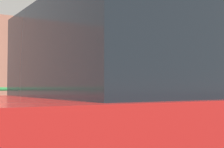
% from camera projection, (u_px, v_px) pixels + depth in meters
% --- Properties ---
extents(parking_meter, '(0.16, 0.17, 1.45)m').
position_uv_depth(parking_meter, '(88.00, 88.00, 4.26)').
color(parking_meter, slate).
rests_on(parking_meter, sidewalk_curb).
extents(pedestrian_at_meter, '(0.59, 0.50, 1.59)m').
position_uv_depth(pedestrian_at_meter, '(124.00, 98.00, 4.73)').
color(pedestrian_at_meter, slate).
rests_on(pedestrian_at_meter, sidewalk_curb).
extents(parked_sedan_red, '(4.62, 1.86, 1.76)m').
position_uv_depth(parked_sedan_red, '(161.00, 127.00, 2.55)').
color(parked_sedan_red, maroon).
rests_on(parked_sedan_red, ground).
extents(background_railing, '(24.06, 0.06, 1.05)m').
position_uv_depth(background_railing, '(52.00, 103.00, 6.02)').
color(background_railing, '#1E602D').
rests_on(background_railing, sidewalk_curb).
extents(backdrop_wall, '(32.00, 0.50, 2.92)m').
position_uv_depth(backdrop_wall, '(18.00, 77.00, 8.01)').
color(backdrop_wall, brown).
rests_on(backdrop_wall, ground).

